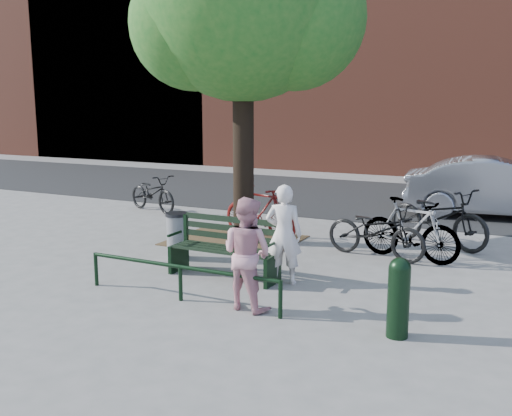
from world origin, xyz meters
The scene contains 17 objects.
ground centered at (0.00, 0.00, 0.00)m, with size 90.00×90.00×0.00m, color gray.
dirt_pit centered at (-1.00, 2.20, 0.01)m, with size 2.40×2.00×0.02m, color brown.
road centered at (0.00, 8.50, 0.01)m, with size 40.00×7.00×0.01m, color black.
townhouse_row centered at (0.17, 16.00, 6.25)m, with size 45.00×4.00×14.00m.
park_bench centered at (0.00, 0.08, 0.48)m, with size 1.74×0.54×0.97m.
guard_railing centered at (0.00, -1.20, 0.40)m, with size 3.06×0.06×0.51m.
street_tree centered at (-0.75, 2.20, 4.42)m, with size 4.20×3.80×6.50m.
person_left centered at (0.95, 0.15, 0.75)m, with size 0.55×0.36×1.51m, color silver.
person_right centered at (0.95, -1.05, 0.75)m, with size 0.73×0.56×1.49m, color #C88993.
bollard centered at (2.95, -1.13, 0.51)m, with size 0.25×0.25×0.95m.
litter_bin centered at (-1.27, 0.60, 0.41)m, with size 0.40×0.40×0.82m.
bicycle_a centered at (-4.37, 4.08, 0.47)m, with size 0.62×1.78×0.94m, color black.
bicycle_b centered at (-0.65, 2.60, 0.55)m, with size 0.52×1.83×1.10m, color #570E0C.
bicycle_c centered at (1.81, 2.20, 0.49)m, with size 0.64×1.85×0.97m, color black.
bicycle_d centered at (2.38, 2.32, 0.54)m, with size 0.51×1.80×1.08m, color gray.
bicycle_e centered at (2.64, 3.60, 0.57)m, with size 0.75×2.15×1.13m, color black.
parked_car centered at (3.49, 7.04, 0.71)m, with size 1.51×4.32×1.42m, color slate.
Camera 1 is at (4.26, -7.46, 2.66)m, focal length 40.00 mm.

